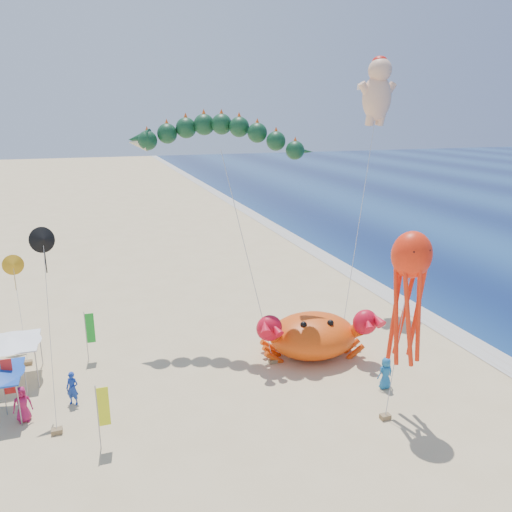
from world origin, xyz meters
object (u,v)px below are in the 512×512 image
Objects in this scene: dragon_kite at (218,141)px; canopy_white at (9,340)px; crab_inflatable at (313,334)px; cherub_kite at (378,90)px; octopus_kite at (409,288)px.

dragon_kite is 16.76m from canopy_white.
cherub_kite is at bearing 44.32° from crab_inflatable.
crab_inflatable is at bearing -47.69° from dragon_kite.
crab_inflatable is at bearing 103.25° from octopus_kite.
cherub_kite is 19.48m from octopus_kite.
octopus_kite is at bearing -114.70° from cherub_kite.
octopus_kite is 21.73m from canopy_white.
dragon_kite is at bearing -165.44° from cherub_kite.
canopy_white is (-19.03, 9.62, -4.19)m from octopus_kite.
cherub_kite is at bearing 12.36° from canopy_white.
octopus_kite is at bearing -62.50° from dragon_kite.
canopy_white is (-26.08, -5.72, -13.90)m from cherub_kite.
dragon_kite is at bearing 132.31° from crab_inflatable.
cherub_kite is (13.25, 3.44, 3.36)m from dragon_kite.
dragon_kite reaches higher than octopus_kite.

